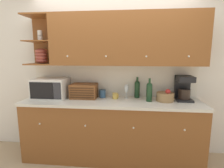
# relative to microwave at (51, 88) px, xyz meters

# --- Properties ---
(ground_plane) EXTENTS (24.00, 24.00, 0.00)m
(ground_plane) POSITION_rel_microwave_xyz_m (0.96, 0.24, -1.08)
(ground_plane) COLOR tan
(wall_back) EXTENTS (5.04, 0.06, 2.60)m
(wall_back) POSITION_rel_microwave_xyz_m (0.96, 0.27, 0.22)
(wall_back) COLOR silver
(wall_back) RESTS_ON ground_plane
(counter_unit) EXTENTS (2.66, 0.62, 0.93)m
(counter_unit) POSITION_rel_microwave_xyz_m (0.96, -0.06, -0.62)
(counter_unit) COLOR brown
(counter_unit) RESTS_ON ground_plane
(backsplash_panel) EXTENTS (2.64, 0.01, 0.52)m
(backsplash_panel) POSITION_rel_microwave_xyz_m (0.96, 0.23, 0.10)
(backsplash_panel) COLOR silver
(backsplash_panel) RESTS_ON counter_unit
(upper_cabinets) EXTENTS (2.64, 0.39, 0.74)m
(upper_cabinets) POSITION_rel_microwave_xyz_m (1.12, 0.05, 0.73)
(upper_cabinets) COLOR brown
(upper_cabinets) RESTS_ON backsplash_panel
(microwave) EXTENTS (0.51, 0.39, 0.31)m
(microwave) POSITION_rel_microwave_xyz_m (0.00, 0.00, 0.00)
(microwave) COLOR silver
(microwave) RESTS_ON counter_unit
(bread_box) EXTENTS (0.40, 0.29, 0.22)m
(bread_box) POSITION_rel_microwave_xyz_m (0.52, 0.06, -0.04)
(bread_box) COLOR brown
(bread_box) RESTS_ON counter_unit
(storage_canister) EXTENTS (0.11, 0.11, 0.12)m
(storage_canister) POSITION_rel_microwave_xyz_m (0.80, 0.11, -0.09)
(storage_canister) COLOR #33567A
(storage_canister) RESTS_ON counter_unit
(mug) EXTENTS (0.09, 0.08, 0.09)m
(mug) POSITION_rel_microwave_xyz_m (1.01, 0.04, -0.11)
(mug) COLOR gold
(mug) RESTS_ON counter_unit
(wine_glass) EXTENTS (0.07, 0.07, 0.22)m
(wine_glass) POSITION_rel_microwave_xyz_m (1.18, 0.10, -0.00)
(wine_glass) COLOR silver
(wine_glass) RESTS_ON counter_unit
(second_wine_bottle) EXTENTS (0.08, 0.08, 0.33)m
(second_wine_bottle) POSITION_rel_microwave_xyz_m (1.35, 0.16, -0.01)
(second_wine_bottle) COLOR #19381E
(second_wine_bottle) RESTS_ON counter_unit
(wine_bottle) EXTENTS (0.09, 0.09, 0.34)m
(wine_bottle) POSITION_rel_microwave_xyz_m (1.51, -0.04, -0.00)
(wine_bottle) COLOR #19381E
(wine_bottle) RESTS_ON counter_unit
(fruit_basket) EXTENTS (0.25, 0.25, 0.19)m
(fruit_basket) POSITION_rel_microwave_xyz_m (1.75, -0.01, -0.09)
(fruit_basket) COLOR #937047
(fruit_basket) RESTS_ON counter_unit
(coffee_maker) EXTENTS (0.23, 0.27, 0.37)m
(coffee_maker) POSITION_rel_microwave_xyz_m (2.03, 0.08, 0.03)
(coffee_maker) COLOR black
(coffee_maker) RESTS_ON counter_unit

